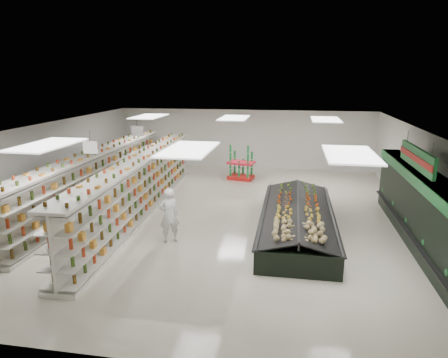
% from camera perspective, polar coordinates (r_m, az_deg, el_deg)
% --- Properties ---
extents(floor, '(16.00, 16.00, 0.00)m').
position_cam_1_polar(floor, '(14.89, -0.88, -5.04)').
color(floor, beige).
rests_on(floor, ground).
extents(ceiling, '(14.00, 16.00, 0.02)m').
position_cam_1_polar(ceiling, '(14.15, -0.93, 7.26)').
color(ceiling, white).
rests_on(ceiling, wall_back).
extents(wall_back, '(14.00, 0.02, 3.20)m').
position_cam_1_polar(wall_back, '(22.21, 2.93, 5.73)').
color(wall_back, silver).
rests_on(wall_back, floor).
extents(wall_front, '(14.00, 0.02, 3.20)m').
position_cam_1_polar(wall_front, '(7.20, -13.11, -13.96)').
color(wall_front, silver).
rests_on(wall_front, floor).
extents(wall_left, '(0.02, 16.00, 3.20)m').
position_cam_1_polar(wall_left, '(17.14, -24.57, 1.80)').
color(wall_left, silver).
rests_on(wall_left, floor).
extents(wall_right, '(0.02, 16.00, 3.20)m').
position_cam_1_polar(wall_right, '(14.86, 26.67, -0.22)').
color(wall_right, silver).
rests_on(wall_right, floor).
extents(produce_wall_case, '(0.93, 8.00, 2.20)m').
position_cam_1_polar(produce_wall_case, '(13.43, 26.35, -3.23)').
color(produce_wall_case, black).
rests_on(produce_wall_case, floor).
extents(aisle_sign_near, '(0.52, 0.06, 0.75)m').
position_cam_1_polar(aisle_sign_near, '(13.60, -18.53, 4.31)').
color(aisle_sign_near, white).
rests_on(aisle_sign_near, ceiling).
extents(aisle_sign_far, '(0.52, 0.06, 0.75)m').
position_cam_1_polar(aisle_sign_far, '(17.19, -12.29, 6.72)').
color(aisle_sign_far, white).
rests_on(aisle_sign_far, ceiling).
extents(hortifruti_banner, '(0.12, 3.20, 0.95)m').
position_cam_1_polar(hortifruti_banner, '(13.03, 25.84, 2.73)').
color(hortifruti_banner, '#1E7232').
rests_on(hortifruti_banner, ceiling).
extents(gondola_left, '(0.99, 12.07, 2.09)m').
position_cam_1_polar(gondola_left, '(16.79, -17.56, -0.04)').
color(gondola_left, white).
rests_on(gondola_left, floor).
extents(gondola_center, '(1.42, 12.17, 2.10)m').
position_cam_1_polar(gondola_center, '(15.09, -11.80, -1.25)').
color(gondola_center, white).
rests_on(gondola_center, floor).
extents(produce_island, '(2.37, 6.53, 0.97)m').
position_cam_1_polar(produce_island, '(13.40, 10.42, -5.56)').
color(produce_island, black).
rests_on(produce_island, floor).
extents(soda_endcap, '(1.40, 1.09, 1.60)m').
position_cam_1_polar(soda_endcap, '(19.70, 2.47, 2.16)').
color(soda_endcap, red).
rests_on(soda_endcap, floor).
extents(shopper_main, '(0.75, 0.69, 1.73)m').
position_cam_1_polar(shopper_main, '(12.34, -7.84, -5.15)').
color(shopper_main, white).
rests_on(shopper_main, floor).
extents(shopper_background, '(0.53, 0.84, 1.70)m').
position_cam_1_polar(shopper_background, '(19.11, -10.30, 1.78)').
color(shopper_background, '#A08563').
rests_on(shopper_background, floor).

